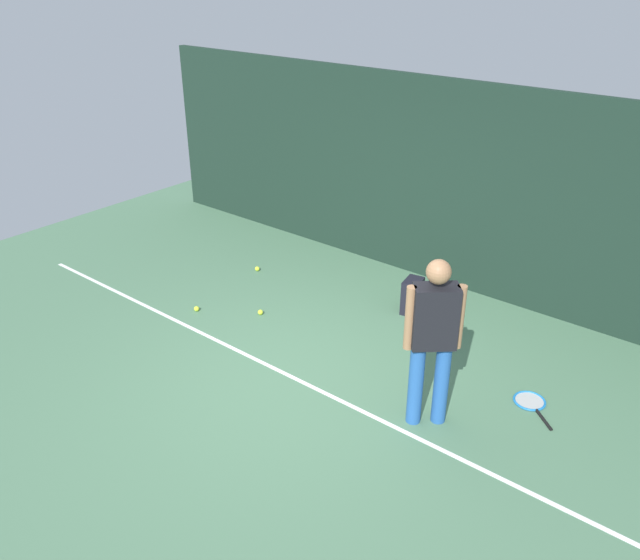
{
  "coord_description": "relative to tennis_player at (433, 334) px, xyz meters",
  "views": [
    {
      "loc": [
        3.76,
        -4.26,
        4.02
      ],
      "look_at": [
        0.0,
        0.4,
        1.0
      ],
      "focal_mm": 36.47,
      "sensor_mm": 36.0,
      "label": 1
    }
  ],
  "objects": [
    {
      "name": "ground_plane",
      "position": [
        -1.43,
        -0.25,
        -0.97
      ],
      "size": [
        12.0,
        12.0,
        0.0
      ],
      "primitive_type": "plane",
      "color": "#4C7556"
    },
    {
      "name": "back_fence",
      "position": [
        -1.43,
        2.75,
        0.37
      ],
      "size": [
        10.0,
        0.1,
        2.68
      ],
      "primitive_type": "cube",
      "color": "#192D23",
      "rests_on": "ground"
    },
    {
      "name": "court_line",
      "position": [
        -1.43,
        -0.27,
        -0.96
      ],
      "size": [
        9.0,
        0.05,
        0.0
      ],
      "primitive_type": "cube",
      "color": "white",
      "rests_on": "ground"
    },
    {
      "name": "tennis_player",
      "position": [
        0.0,
        0.0,
        0.0
      ],
      "size": [
        0.45,
        0.43,
        1.7
      ],
      "rotation": [
        0.0,
        0.0,
        0.72
      ],
      "color": "#2659A5",
      "rests_on": "ground"
    },
    {
      "name": "tennis_racket",
      "position": [
        0.69,
        0.89,
        -0.95
      ],
      "size": [
        0.58,
        0.54,
        0.03
      ],
      "rotation": [
        0.0,
        0.0,
        2.42
      ],
      "color": "black",
      "rests_on": "ground"
    },
    {
      "name": "backpack",
      "position": [
        -1.21,
        1.74,
        -0.76
      ],
      "size": [
        0.32,
        0.33,
        0.44
      ],
      "rotation": [
        0.0,
        0.0,
        1.76
      ],
      "color": "black",
      "rests_on": "ground"
    },
    {
      "name": "tennis_ball_near_player",
      "position": [
        -3.54,
        1.36,
        -0.93
      ],
      "size": [
        0.07,
        0.07,
        0.07
      ],
      "primitive_type": "sphere",
      "color": "#CCE033",
      "rests_on": "ground"
    },
    {
      "name": "tennis_ball_by_fence",
      "position": [
        -3.33,
        0.05,
        -0.93
      ],
      "size": [
        0.07,
        0.07,
        0.07
      ],
      "primitive_type": "sphere",
      "color": "#CCE033",
      "rests_on": "ground"
    },
    {
      "name": "tennis_ball_mid_court",
      "position": [
        -2.65,
        0.49,
        -0.93
      ],
      "size": [
        0.07,
        0.07,
        0.07
      ],
      "primitive_type": "sphere",
      "color": "#CCE033",
      "rests_on": "ground"
    }
  ]
}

